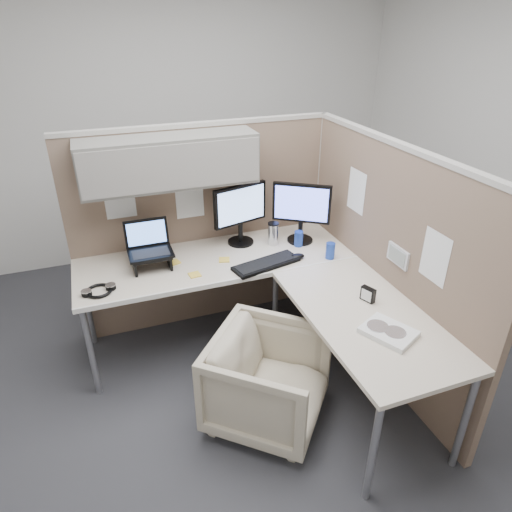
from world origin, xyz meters
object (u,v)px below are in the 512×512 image
object	(u,v)px
office_chair	(268,376)
monitor_left	(240,210)
desk	(266,285)
keyboard	(266,264)

from	to	relation	value
office_chair	monitor_left	size ratio (longest dim) A/B	1.45
desk	monitor_left	xyz separation A→B (m)	(0.02, 0.58, 0.32)
monitor_left	keyboard	size ratio (longest dim) A/B	0.95
office_chair	keyboard	size ratio (longest dim) A/B	1.37
monitor_left	keyboard	xyz separation A→B (m)	(0.05, -0.40, -0.26)
keyboard	desk	bearing A→B (deg)	-124.95
desk	office_chair	world-z (taller)	desk
desk	office_chair	bearing A→B (deg)	-109.25
office_chair	keyboard	world-z (taller)	keyboard
desk	keyboard	xyz separation A→B (m)	(0.07, 0.18, 0.05)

